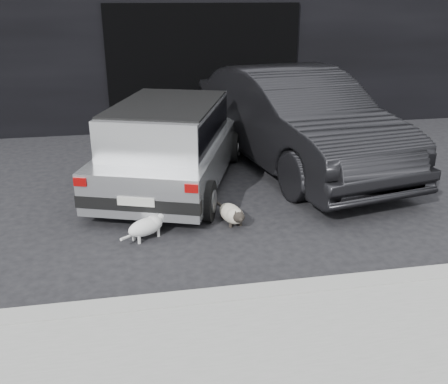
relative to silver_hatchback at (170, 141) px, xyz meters
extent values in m
plane|color=black|center=(0.01, -0.69, -0.71)|extent=(80.00, 80.00, 0.00)
cube|color=black|center=(1.01, 5.31, 1.79)|extent=(34.00, 4.00, 5.00)
cube|color=black|center=(1.01, 3.30, 0.59)|extent=(4.00, 0.10, 2.60)
cube|color=gray|center=(1.01, -3.29, -0.65)|extent=(18.00, 0.25, 0.12)
cube|color=gray|center=(1.01, -4.49, -0.66)|extent=(18.00, 2.20, 0.11)
cube|color=silver|center=(0.03, 0.09, -0.27)|extent=(2.66, 3.84, 0.56)
cube|color=silver|center=(-0.03, -0.09, 0.29)|extent=(2.09, 2.67, 0.56)
cube|color=black|center=(-0.03, -0.09, 0.29)|extent=(2.07, 2.59, 0.45)
cube|color=black|center=(-0.54, -1.51, -0.35)|extent=(1.55, 0.67, 0.16)
cube|color=black|center=(0.60, 1.68, -0.35)|extent=(1.55, 0.67, 0.16)
cube|color=silver|center=(-0.56, -1.59, -0.30)|extent=(0.45, 0.17, 0.11)
cube|color=#8C0707|center=(-1.22, -1.35, -0.08)|extent=(0.16, 0.08, 0.11)
cube|color=#8C0707|center=(0.09, -1.81, -0.08)|extent=(0.16, 0.08, 0.11)
cube|color=black|center=(-0.03, -0.09, 0.58)|extent=(2.01, 2.45, 0.03)
cylinder|color=black|center=(-1.12, -0.85, -0.44)|extent=(0.37, 0.58, 0.54)
cylinder|color=slate|center=(-1.22, -0.81, -0.44)|extent=(0.12, 0.29, 0.30)
cylinder|color=black|center=(0.33, -1.36, -0.44)|extent=(0.37, 0.58, 0.54)
cylinder|color=slate|center=(0.43, -1.40, -0.44)|extent=(0.12, 0.29, 0.30)
cylinder|color=black|center=(-0.28, 1.49, -0.44)|extent=(0.37, 0.58, 0.54)
cylinder|color=slate|center=(-0.39, 1.53, -0.44)|extent=(0.12, 0.29, 0.30)
cylinder|color=black|center=(1.16, 0.98, -0.44)|extent=(0.37, 0.58, 0.54)
cylinder|color=slate|center=(1.26, 0.94, -0.44)|extent=(0.12, 0.29, 0.30)
imported|color=black|center=(2.14, 0.60, 0.10)|extent=(2.65, 5.18, 1.63)
ellipsoid|color=beige|center=(0.64, -1.47, -0.60)|extent=(0.35, 0.56, 0.20)
ellipsoid|color=beige|center=(0.66, -1.60, -0.58)|extent=(0.26, 0.26, 0.19)
ellipsoid|color=black|center=(0.69, -1.74, -0.54)|extent=(0.17, 0.15, 0.13)
sphere|color=black|center=(0.70, -1.80, -0.55)|extent=(0.06, 0.06, 0.06)
cone|color=black|center=(0.72, -1.72, -0.48)|extent=(0.06, 0.07, 0.07)
cone|color=black|center=(0.65, -1.73, -0.48)|extent=(0.06, 0.07, 0.07)
cylinder|color=black|center=(0.73, -1.62, -0.68)|extent=(0.04, 0.04, 0.07)
cylinder|color=black|center=(0.60, -1.64, -0.68)|extent=(0.04, 0.04, 0.07)
cylinder|color=black|center=(0.68, -1.31, -0.68)|extent=(0.04, 0.04, 0.07)
cylinder|color=black|center=(0.55, -1.33, -0.68)|extent=(0.04, 0.04, 0.07)
cylinder|color=black|center=(0.60, -1.19, -0.63)|extent=(0.18, 0.27, 0.09)
ellipsoid|color=white|center=(-0.47, -1.75, -0.56)|extent=(0.52, 0.45, 0.20)
ellipsoid|color=white|center=(-0.37, -1.69, -0.54)|extent=(0.28, 0.28, 0.17)
ellipsoid|color=silver|center=(-0.26, -1.62, -0.47)|extent=(0.17, 0.18, 0.12)
sphere|color=silver|center=(-0.22, -1.60, -0.48)|extent=(0.05, 0.05, 0.05)
cone|color=silver|center=(-0.29, -1.60, -0.42)|extent=(0.07, 0.07, 0.06)
cone|color=silver|center=(-0.26, -1.66, -0.42)|extent=(0.07, 0.07, 0.06)
cylinder|color=silver|center=(-0.38, -1.63, -0.66)|extent=(0.04, 0.04, 0.12)
cylinder|color=silver|center=(-0.32, -1.73, -0.66)|extent=(0.04, 0.04, 0.12)
cylinder|color=silver|center=(-0.62, -1.78, -0.66)|extent=(0.04, 0.04, 0.12)
cylinder|color=silver|center=(-0.55, -1.88, -0.66)|extent=(0.04, 0.04, 0.12)
cylinder|color=silver|center=(-0.68, -1.89, -0.61)|extent=(0.18, 0.23, 0.08)
ellipsoid|color=gray|center=(-0.53, -1.82, -0.54)|extent=(0.21, 0.20, 0.09)
camera|label=1|loc=(-0.53, -7.26, 2.05)|focal=40.00mm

